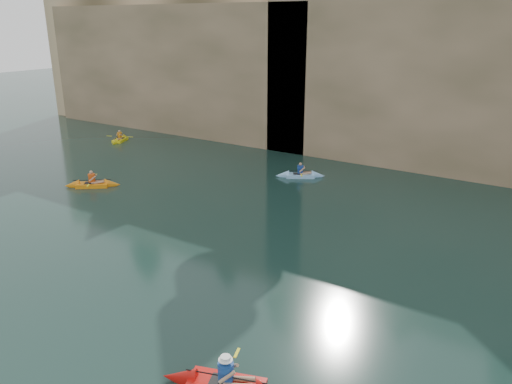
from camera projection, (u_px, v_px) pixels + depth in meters
The scene contains 9 objects.
ground at pixel (171, 348), 14.47m from camera, with size 160.00×160.00×0.00m, color black.
cliff at pixel (446, 64), 36.28m from camera, with size 70.00×16.00×12.00m, color tan.
cliff_slab_west at pixel (172, 68), 40.94m from camera, with size 26.00×2.40×10.56m, color tan.
cliff_slab_center at pixel (450, 79), 29.48m from camera, with size 24.00×2.40×11.40m, color tan.
sea_cave_west at pixel (187, 111), 40.47m from camera, with size 4.50×1.00×4.00m, color black.
sea_cave_center at pixel (347, 137), 33.40m from camera, with size 3.50×1.00×3.20m, color black.
kayaker_orange at pixel (92, 184), 28.40m from camera, with size 2.90×2.48×1.19m.
kayaker_yellow at pixel (120, 140), 39.06m from camera, with size 2.06×2.75×1.10m.
kayaker_ltblue_mid at pixel (300, 175), 30.12m from camera, with size 2.91×2.19×1.14m.
Camera 1 is at (8.71, -8.87, 9.02)m, focal length 35.00 mm.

